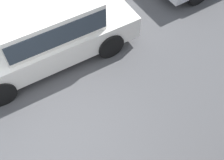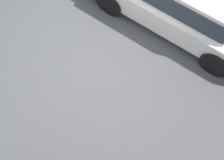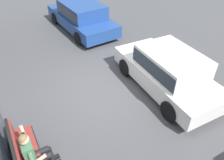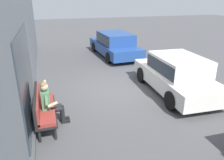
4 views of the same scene
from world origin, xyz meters
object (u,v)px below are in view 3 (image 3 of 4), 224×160
(bench, at_px, (24,158))
(parked_car_far, at_px, (81,15))
(parked_car_mid, at_px, (168,69))
(person_on_phone, at_px, (34,152))

(bench, xyz_separation_m, parked_car_far, (6.73, -4.31, 0.23))
(bench, relative_size, parked_car_mid, 0.47)
(bench, distance_m, person_on_phone, 0.27)
(parked_car_mid, relative_size, parked_car_far, 0.87)
(parked_car_mid, xyz_separation_m, parked_car_far, (5.92, 0.53, -0.01))
(person_on_phone, xyz_separation_m, parked_car_far, (6.79, -4.09, 0.10))
(person_on_phone, bearing_deg, parked_car_mid, -79.29)
(bench, height_order, parked_car_far, parked_car_far)
(parked_car_mid, bearing_deg, person_on_phone, 100.71)
(bench, xyz_separation_m, parked_car_mid, (0.81, -4.85, 0.25))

